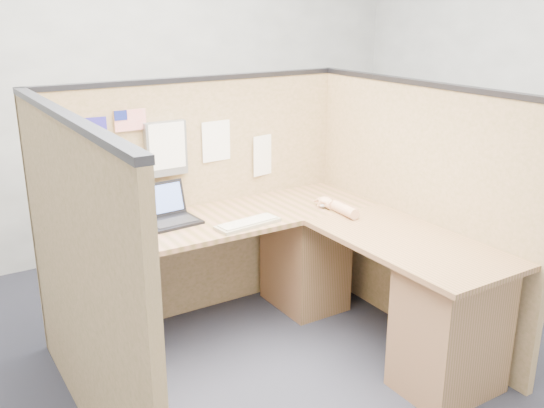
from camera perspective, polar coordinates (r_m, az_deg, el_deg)
floor at (r=3.43m, az=1.22°, el=-16.10°), size 5.00×5.00×0.00m
wall_back at (r=4.90m, az=-13.53°, el=11.40°), size 5.00×0.00×5.00m
cubicle_partitions at (r=3.40m, az=-2.63°, el=-1.82°), size 2.06×1.83×1.53m
l_desk at (r=3.53m, az=1.22°, el=-7.69°), size 1.95×1.75×0.73m
laptop at (r=3.59m, az=-9.69°, el=-0.77°), size 0.31×0.30×0.21m
keyboard at (r=3.48m, az=-2.29°, el=-1.84°), size 0.40×0.18×0.03m
mouse at (r=3.81m, az=4.96°, el=0.00°), size 0.11×0.08×0.04m
hand_forearm at (r=3.71m, az=6.23°, el=-0.27°), size 0.10×0.35×0.07m
blue_poster at (r=3.53m, az=-16.65°, el=5.85°), size 0.18×0.02×0.24m
american_flag at (r=3.56m, az=-13.49°, el=7.48°), size 0.19×0.01×0.32m
file_holder at (r=3.65m, az=-9.95°, el=5.18°), size 0.25×0.05×0.32m
paper_left at (r=3.82m, az=-5.27°, el=5.91°), size 0.20×0.02×0.25m
paper_right at (r=4.02m, az=-0.59°, el=4.65°), size 0.21×0.04×0.27m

